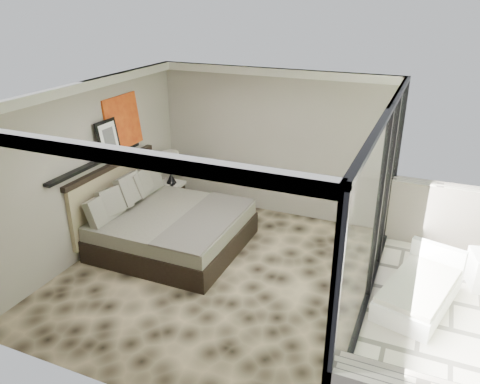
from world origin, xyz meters
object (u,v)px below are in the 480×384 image
at_px(bed, 167,226).
at_px(table_lamp, 170,163).
at_px(nightstand, 171,196).
at_px(lounger, 420,290).

xyz_separation_m(bed, table_lamp, (-0.75, 1.41, 0.56)).
height_order(nightstand, table_lamp, table_lamp).
xyz_separation_m(nightstand, lounger, (4.86, -1.37, -0.05)).
xyz_separation_m(table_lamp, lounger, (4.84, -1.41, -0.74)).
xyz_separation_m(bed, lounger, (4.09, -0.01, -0.18)).
bearing_deg(nightstand, table_lamp, 66.54).
height_order(table_lamp, lounger, table_lamp).
distance_m(bed, table_lamp, 1.69).
relative_size(nightstand, table_lamp, 0.75).
bearing_deg(nightstand, lounger, -9.92).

